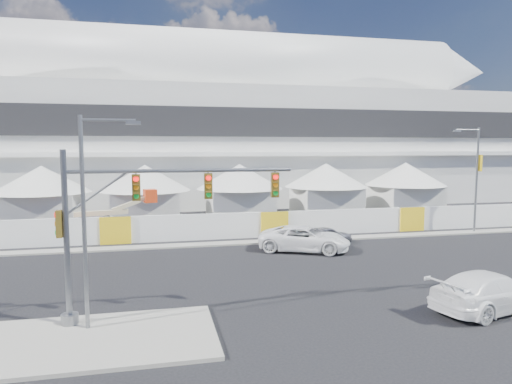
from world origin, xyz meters
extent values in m
plane|color=black|center=(0.00, 0.00, 0.00)|extent=(160.00, 160.00, 0.00)
cube|color=gray|center=(-6.00, -3.00, 0.07)|extent=(10.00, 5.00, 0.15)
cube|color=gray|center=(20.00, 12.50, 0.06)|extent=(80.00, 1.20, 0.12)
cube|color=silver|center=(8.00, 42.00, 7.00)|extent=(80.00, 24.00, 14.00)
cube|color=black|center=(8.00, 29.85, 9.80)|extent=(68.00, 0.30, 3.20)
cube|color=white|center=(8.00, 29.60, 6.30)|extent=(72.00, 0.80, 0.50)
cylinder|color=white|center=(8.00, 40.00, 17.78)|extent=(57.60, 8.40, 8.40)
cylinder|color=white|center=(10.00, 40.00, 17.36)|extent=(51.60, 6.80, 6.80)
cylinder|color=white|center=(12.00, 40.00, 16.94)|extent=(45.60, 5.20, 5.20)
cone|color=white|center=(40.80, 40.00, 18.00)|extent=(8.00, 7.60, 7.60)
cube|color=silver|center=(-13.00, 24.00, 1.50)|extent=(6.00, 6.00, 3.00)
cone|color=silver|center=(-13.00, 24.00, 4.20)|extent=(8.40, 8.40, 2.40)
cube|color=silver|center=(-4.00, 24.00, 1.50)|extent=(6.00, 6.00, 3.00)
cone|color=silver|center=(-4.00, 24.00, 4.20)|extent=(8.40, 8.40, 2.40)
cube|color=silver|center=(5.00, 24.00, 1.50)|extent=(6.00, 6.00, 3.00)
cone|color=silver|center=(5.00, 24.00, 4.20)|extent=(8.40, 8.40, 2.40)
cube|color=silver|center=(14.00, 24.00, 1.50)|extent=(6.00, 6.00, 3.00)
cone|color=silver|center=(14.00, 24.00, 4.20)|extent=(8.40, 8.40, 2.40)
cube|color=silver|center=(23.00, 24.00, 1.50)|extent=(6.00, 6.00, 3.00)
cone|color=silver|center=(23.00, 24.00, 4.20)|extent=(8.40, 8.40, 2.40)
cube|color=white|center=(6.00, 14.50, 1.00)|extent=(70.00, 0.25, 2.00)
imported|color=#9B9A9F|center=(8.88, 10.73, 0.69)|extent=(2.73, 4.32, 1.37)
imported|color=white|center=(6.74, 9.26, 0.86)|extent=(5.12, 6.78, 1.71)
imported|color=white|center=(10.96, -3.33, 0.85)|extent=(3.76, 6.27, 1.70)
imported|color=#B5B4B9|center=(-7.69, 19.23, 0.81)|extent=(3.53, 5.95, 1.62)
cylinder|color=slate|center=(-6.52, -1.38, 3.57)|extent=(0.23, 0.23, 6.83)
cylinder|color=slate|center=(-6.52, -1.38, 0.35)|extent=(0.66, 0.66, 0.40)
cylinder|color=slate|center=(-2.02, -1.38, 6.13)|extent=(8.99, 0.15, 0.15)
cube|color=#594714|center=(-3.86, -1.38, 5.49)|extent=(0.32, 0.22, 1.05)
cube|color=#594714|center=(-1.01, -1.38, 5.49)|extent=(0.32, 0.22, 1.05)
cube|color=#594714|center=(1.81, -1.38, 5.49)|extent=(0.32, 0.22, 1.05)
cube|color=#594714|center=(-6.75, -1.38, 4.14)|extent=(0.22, 0.32, 1.05)
cylinder|color=slate|center=(-5.77, -1.95, 4.20)|extent=(0.16, 0.16, 8.10)
cylinder|color=slate|center=(-4.78, -1.95, 8.07)|extent=(1.98, 0.11, 0.11)
cube|color=slate|center=(-3.88, -1.95, 7.98)|extent=(0.54, 0.23, 0.14)
cylinder|color=slate|center=(22.61, 12.50, 4.32)|extent=(0.17, 0.17, 8.64)
cylinder|color=slate|center=(21.55, 12.50, 8.45)|extent=(2.11, 0.12, 0.12)
cube|color=slate|center=(20.59, 12.50, 8.35)|extent=(0.58, 0.24, 0.14)
cube|color=yellow|center=(22.85, 12.50, 5.76)|extent=(0.03, 0.58, 1.34)
cube|color=red|center=(-8.35, 15.89, 0.57)|extent=(4.00, 2.45, 1.14)
cube|color=beige|center=(-7.11, 15.89, 2.07)|extent=(3.92, 1.24, 0.36)
cube|color=beige|center=(-4.83, 15.89, 2.69)|extent=(3.04, 0.99, 1.26)
cube|color=red|center=(-3.38, 15.89, 3.21)|extent=(1.12, 1.12, 1.04)
camera|label=1|loc=(-3.15, -19.87, 7.09)|focal=32.00mm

